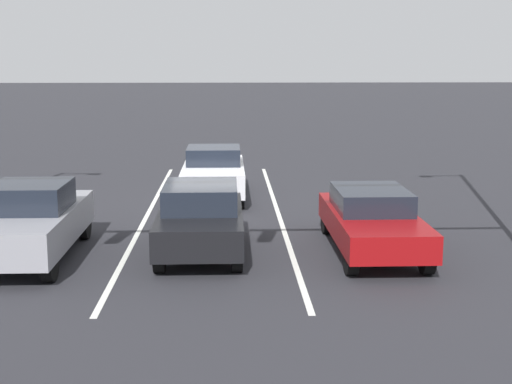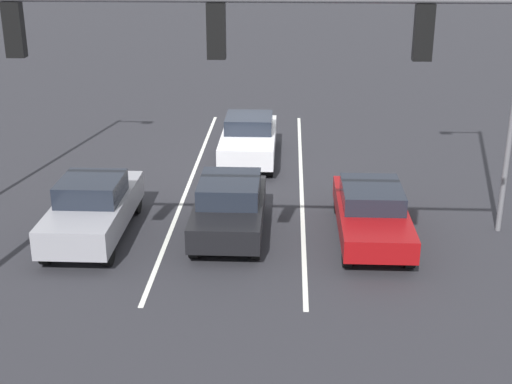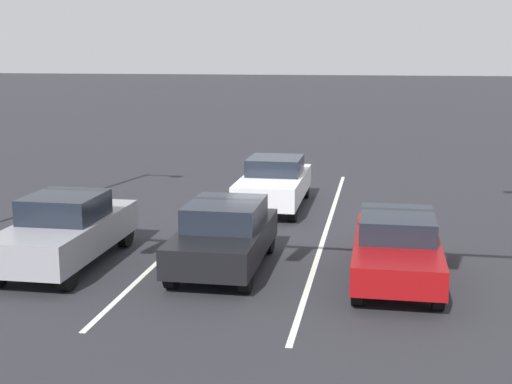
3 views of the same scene
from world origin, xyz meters
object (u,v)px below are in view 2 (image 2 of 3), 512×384
(car_black_midlane_front, at_px, (229,206))
(car_maroon_leftlane_front, at_px, (372,211))
(traffic_signal_gantry, at_px, (87,72))
(car_white_midlane_second, at_px, (249,138))
(car_gray_rightlane_front, at_px, (93,208))

(car_black_midlane_front, bearing_deg, car_maroon_leftlane_front, 179.32)
(car_black_midlane_front, relative_size, traffic_signal_gantry, 0.33)
(car_black_midlane_front, distance_m, car_white_midlane_second, 6.39)
(car_maroon_leftlane_front, xyz_separation_m, car_white_midlane_second, (3.58, -6.43, 0.06))
(car_maroon_leftlane_front, height_order, car_gray_rightlane_front, car_gray_rightlane_front)
(car_black_midlane_front, xyz_separation_m, car_gray_rightlane_front, (3.56, 0.34, 0.03))
(car_gray_rightlane_front, relative_size, car_white_midlane_second, 0.99)
(car_gray_rightlane_front, xyz_separation_m, traffic_signal_gantry, (-1.51, 4.69, 4.51))
(car_maroon_leftlane_front, distance_m, car_gray_rightlane_front, 7.30)
(car_maroon_leftlane_front, bearing_deg, car_white_midlane_second, -60.89)
(car_white_midlane_second, bearing_deg, car_maroon_leftlane_front, 119.11)
(car_gray_rightlane_front, bearing_deg, car_maroon_leftlane_front, -177.65)
(car_white_midlane_second, bearing_deg, traffic_signal_gantry, 79.09)
(car_maroon_leftlane_front, xyz_separation_m, car_gray_rightlane_front, (7.29, 0.30, 0.09))
(car_black_midlane_front, relative_size, car_gray_rightlane_front, 0.90)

